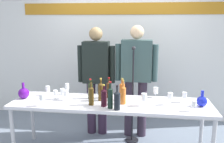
# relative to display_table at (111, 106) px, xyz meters

# --- Properties ---
(back_wall) EXTENTS (5.10, 0.11, 3.00)m
(back_wall) POSITION_rel_display_table_xyz_m (0.00, 1.40, 0.80)
(back_wall) COLOR silver
(back_wall) RESTS_ON ground
(display_table) EXTENTS (2.63, 0.67, 0.76)m
(display_table) POSITION_rel_display_table_xyz_m (0.00, 0.00, 0.00)
(display_table) COLOR white
(display_table) RESTS_ON ground
(decanter_blue_left) EXTENTS (0.15, 0.15, 0.22)m
(decanter_blue_left) POSITION_rel_display_table_xyz_m (-1.21, -0.01, 0.13)
(decanter_blue_left) COLOR #531089
(decanter_blue_left) RESTS_ON display_table
(decanter_blue_right) EXTENTS (0.13, 0.13, 0.20)m
(decanter_blue_right) POSITION_rel_display_table_xyz_m (1.15, -0.01, 0.13)
(decanter_blue_right) COLOR #1724C1
(decanter_blue_right) RESTS_ON display_table
(presenter_left) EXTENTS (0.59, 0.22, 1.72)m
(presenter_left) POSITION_rel_display_table_xyz_m (-0.31, 0.63, 0.27)
(presenter_left) COLOR #35243A
(presenter_left) RESTS_ON ground
(presenter_right) EXTENTS (0.65, 0.22, 1.75)m
(presenter_right) POSITION_rel_display_table_xyz_m (0.31, 0.63, 0.31)
(presenter_right) COLOR #342939
(presenter_right) RESTS_ON ground
(wine_bottle_0) EXTENTS (0.08, 0.08, 0.31)m
(wine_bottle_0) POSITION_rel_display_table_xyz_m (-0.14, 0.05, 0.19)
(wine_bottle_0) COLOR #4C3512
(wine_bottle_0) RESTS_ON display_table
(wine_bottle_1) EXTENTS (0.07, 0.07, 0.34)m
(wine_bottle_1) POSITION_rel_display_table_xyz_m (0.03, -0.22, 0.20)
(wine_bottle_1) COLOR black
(wine_bottle_1) RESTS_ON display_table
(wine_bottle_2) EXTENTS (0.07, 0.07, 0.28)m
(wine_bottle_2) POSITION_rel_display_table_xyz_m (-0.29, 0.12, 0.18)
(wine_bottle_2) COLOR black
(wine_bottle_2) RESTS_ON display_table
(wine_bottle_3) EXTENTS (0.07, 0.07, 0.30)m
(wine_bottle_3) POSITION_rel_display_table_xyz_m (0.14, 0.10, 0.19)
(wine_bottle_3) COLOR orange
(wine_bottle_3) RESTS_ON display_table
(wine_bottle_4) EXTENTS (0.07, 0.07, 0.32)m
(wine_bottle_4) POSITION_rel_display_table_xyz_m (-0.23, -0.13, 0.19)
(wine_bottle_4) COLOR #433110
(wine_bottle_4) RESTS_ON display_table
(wine_bottle_5) EXTENTS (0.07, 0.07, 0.32)m
(wine_bottle_5) POSITION_rel_display_table_xyz_m (0.17, -0.04, 0.18)
(wine_bottle_5) COLOR orange
(wine_bottle_5) RESTS_ON display_table
(wine_bottle_6) EXTENTS (0.07, 0.07, 0.28)m
(wine_bottle_6) POSITION_rel_display_table_xyz_m (-0.06, -0.16, 0.18)
(wine_bottle_6) COLOR black
(wine_bottle_6) RESTS_ON display_table
(wine_bottle_7) EXTENTS (0.08, 0.08, 0.30)m
(wine_bottle_7) POSITION_rel_display_table_xyz_m (0.12, -0.26, 0.18)
(wine_bottle_7) COLOR black
(wine_bottle_7) RESTS_ON display_table
(wine_bottle_8) EXTENTS (0.07, 0.07, 0.29)m
(wine_bottle_8) POSITION_rel_display_table_xyz_m (-0.05, 0.18, 0.18)
(wine_bottle_8) COLOR #462C15
(wine_bottle_8) RESTS_ON display_table
(wine_glass_left_0) EXTENTS (0.07, 0.07, 0.14)m
(wine_glass_left_0) POSITION_rel_display_table_xyz_m (-0.60, 0.00, 0.15)
(wine_glass_left_0) COLOR white
(wine_glass_left_0) RESTS_ON display_table
(wine_glass_left_1) EXTENTS (0.06, 0.06, 0.14)m
(wine_glass_left_1) POSITION_rel_display_table_xyz_m (-0.93, 0.16, 0.15)
(wine_glass_left_1) COLOR white
(wine_glass_left_1) RESTS_ON display_table
(wine_glass_left_2) EXTENTS (0.07, 0.07, 0.15)m
(wine_glass_left_2) POSITION_rel_display_table_xyz_m (-0.83, -0.25, 0.17)
(wine_glass_left_2) COLOR white
(wine_glass_left_2) RESTS_ON display_table
(wine_glass_left_3) EXTENTS (0.06, 0.06, 0.16)m
(wine_glass_left_3) POSITION_rel_display_table_xyz_m (-0.67, 0.27, 0.17)
(wine_glass_left_3) COLOR white
(wine_glass_left_3) RESTS_ON display_table
(wine_glass_left_4) EXTENTS (0.06, 0.06, 0.13)m
(wine_glass_left_4) POSITION_rel_display_table_xyz_m (-0.76, 0.02, 0.15)
(wine_glass_left_4) COLOR white
(wine_glass_left_4) RESTS_ON display_table
(wine_glass_left_5) EXTENTS (0.06, 0.06, 0.14)m
(wine_glass_left_5) POSITION_rel_display_table_xyz_m (-0.67, 0.05, 0.15)
(wine_glass_left_5) COLOR white
(wine_glass_left_5) RESTS_ON display_table
(wine_glass_right_0) EXTENTS (0.06, 0.06, 0.13)m
(wine_glass_right_0) POSITION_rel_display_table_xyz_m (1.02, -0.19, 0.15)
(wine_glass_right_0) COLOR white
(wine_glass_right_0) RESTS_ON display_table
(wine_glass_right_1) EXTENTS (0.07, 0.07, 0.16)m
(wine_glass_right_1) POSITION_rel_display_table_xyz_m (0.44, -0.08, 0.17)
(wine_glass_right_1) COLOR white
(wine_glass_right_1) RESTS_ON display_table
(wine_glass_right_2) EXTENTS (0.07, 0.07, 0.15)m
(wine_glass_right_2) POSITION_rel_display_table_xyz_m (0.60, 0.28, 0.16)
(wine_glass_right_2) COLOR white
(wine_glass_right_2) RESTS_ON display_table
(wine_glass_right_3) EXTENTS (0.06, 0.06, 0.14)m
(wine_glass_right_3) POSITION_rel_display_table_xyz_m (0.96, 0.13, 0.15)
(wine_glass_right_3) COLOR white
(wine_glass_right_3) RESTS_ON display_table
(wine_glass_right_4) EXTENTS (0.07, 0.07, 0.16)m
(wine_glass_right_4) POSITION_rel_display_table_xyz_m (0.77, -0.00, 0.17)
(wine_glass_right_4) COLOR white
(wine_glass_right_4) RESTS_ON display_table
(microphone_stand) EXTENTS (0.20, 0.20, 1.46)m
(microphone_stand) POSITION_rel_display_table_xyz_m (0.27, 0.42, -0.22)
(microphone_stand) COLOR black
(microphone_stand) RESTS_ON ground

